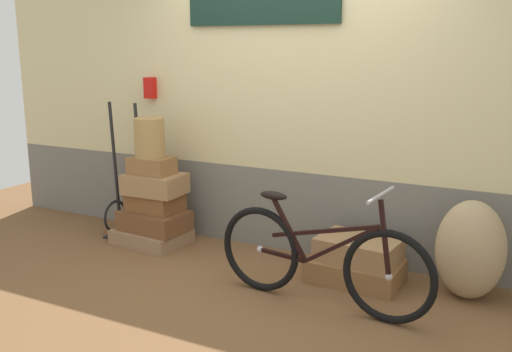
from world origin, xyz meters
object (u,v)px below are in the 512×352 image
suitcase_6 (359,249)px  suitcase_1 (155,220)px  suitcase_3 (155,184)px  bicycle (320,259)px  suitcase_2 (155,201)px  suitcase_4 (152,165)px  suitcase_5 (355,271)px  luggage_trolley (128,207)px  burlap_sack (470,250)px  wicker_basket (149,138)px  suitcase_0 (152,236)px

suitcase_6 → suitcase_1: bearing=-173.8°
suitcase_3 → suitcase_6: suitcase_3 is taller
bicycle → suitcase_2: bearing=162.8°
suitcase_1 → suitcase_4: bearing=143.9°
suitcase_5 → suitcase_6: bearing=50.4°
suitcase_1 → bicycle: 1.93m
suitcase_6 → luggage_trolley: size_ratio=0.47×
suitcase_1 → burlap_sack: burlap_sack is taller
suitcase_5 → bicycle: bicycle is taller
suitcase_3 → wicker_basket: (-0.03, -0.01, 0.43)m
suitcase_1 → bicycle: bearing=-12.0°
suitcase_5 → suitcase_0: bearing=-177.6°
wicker_basket → burlap_sack: (2.80, 0.08, -0.63)m
suitcase_4 → suitcase_6: 2.04m
suitcase_0 → suitcase_5: size_ratio=0.91×
suitcase_6 → suitcase_2: bearing=-175.0°
suitcase_5 → burlap_sack: burlap_sack is taller
suitcase_2 → wicker_basket: 0.60m
wicker_basket → luggage_trolley: luggage_trolley is taller
bicycle → wicker_basket: bearing=163.8°
suitcase_1 → suitcase_6: bearing=4.5°
suitcase_0 → suitcase_3: (0.04, 0.03, 0.50)m
suitcase_1 → wicker_basket: (-0.03, 0.01, 0.78)m
suitcase_0 → wicker_basket: 0.93m
suitcase_1 → suitcase_5: size_ratio=0.84×
suitcase_1 → luggage_trolley: bearing=171.4°
suitcase_2 → suitcase_6: suitcase_2 is taller
wicker_basket → suitcase_5: bearing=-0.5°
suitcase_1 → suitcase_2: 0.18m
suitcase_0 → wicker_basket: bearing=83.1°
suitcase_2 → burlap_sack: 2.79m
wicker_basket → burlap_sack: bearing=1.6°
suitcase_0 → bicycle: 1.97m
suitcase_4 → burlap_sack: 2.82m
suitcase_1 → suitcase_0: bearing=-162.2°
suitcase_0 → suitcase_1: bearing=18.4°
suitcase_0 → suitcase_4: size_ratio=1.66×
suitcase_5 → bicycle: size_ratio=0.43×
suitcase_2 → suitcase_4: suitcase_4 is taller
wicker_basket → luggage_trolley: size_ratio=0.28×
suitcase_6 → bicycle: size_ratio=0.37×
luggage_trolley → burlap_sack: (3.15, 0.00, 0.08)m
suitcase_3 → burlap_sack: 2.78m
suitcase_1 → bicycle: size_ratio=0.36×
suitcase_0 → suitcase_3: bearing=45.9°
suitcase_5 → luggage_trolley: size_ratio=0.55×
suitcase_4 → wicker_basket: wicker_basket is taller
suitcase_4 → bicycle: (1.87, -0.55, -0.39)m
suitcase_6 → wicker_basket: (-1.99, -0.00, 0.74)m
suitcase_0 → suitcase_2: suitcase_2 is taller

